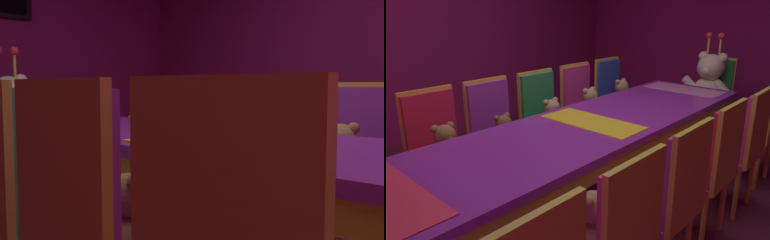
# 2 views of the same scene
# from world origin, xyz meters

# --- Properties ---
(ground_plane) EXTENTS (7.90, 7.90, 0.00)m
(ground_plane) POSITION_xyz_m (0.00, 0.00, 0.00)
(ground_plane) COLOR #591E33
(wall_back) EXTENTS (5.20, 0.12, 2.80)m
(wall_back) POSITION_xyz_m (0.00, 3.20, 1.40)
(wall_back) COLOR #8C1959
(wall_back) RESTS_ON ground_plane
(wall_left) EXTENTS (0.12, 6.40, 2.80)m
(wall_left) POSITION_xyz_m (-2.60, 0.00, 1.40)
(wall_left) COLOR #8C1959
(wall_left) RESTS_ON ground_plane
(banquet_table) EXTENTS (0.90, 3.42, 0.75)m
(banquet_table) POSITION_xyz_m (0.00, 0.00, 0.66)
(banquet_table) COLOR purple
(banquet_table) RESTS_ON ground_plane
(chair_left_1) EXTENTS (0.42, 0.41, 0.98)m
(chair_left_1) POSITION_xyz_m (-0.83, -0.79, 0.60)
(chair_left_1) COLOR red
(chair_left_1) RESTS_ON ground_plane
(teddy_left_1) EXTENTS (0.25, 0.33, 0.31)m
(teddy_left_1) POSITION_xyz_m (-0.69, -0.79, 0.59)
(teddy_left_1) COLOR olive
(teddy_left_1) RESTS_ON chair_left_1
(chair_left_2) EXTENTS (0.42, 0.41, 0.98)m
(chair_left_2) POSITION_xyz_m (-0.83, -0.28, 0.60)
(chair_left_2) COLOR purple
(chair_left_2) RESTS_ON ground_plane
(teddy_left_2) EXTENTS (0.22, 0.28, 0.27)m
(teddy_left_2) POSITION_xyz_m (-0.69, -0.28, 0.57)
(teddy_left_2) COLOR brown
(teddy_left_2) RESTS_ON chair_left_2
(chair_left_3) EXTENTS (0.42, 0.41, 0.98)m
(chair_left_3) POSITION_xyz_m (-0.82, 0.25, 0.60)
(chair_left_3) COLOR #268C4C
(chair_left_3) RESTS_ON ground_plane
(teddy_left_3) EXTENTS (0.24, 0.32, 0.30)m
(teddy_left_3) POSITION_xyz_m (-0.67, 0.25, 0.59)
(teddy_left_3) COLOR tan
(teddy_left_3) RESTS_ON chair_left_3
(chair_left_4) EXTENTS (0.42, 0.41, 0.98)m
(chair_left_4) POSITION_xyz_m (-0.83, 0.80, 0.60)
(chair_left_4) COLOR #CC338C
(chair_left_4) RESTS_ON ground_plane
(teddy_left_4) EXTENTS (0.25, 0.32, 0.31)m
(teddy_left_4) POSITION_xyz_m (-0.69, 0.80, 0.59)
(teddy_left_4) COLOR tan
(teddy_left_4) RESTS_ON chair_left_4
(chair_left_5) EXTENTS (0.42, 0.41, 0.98)m
(chair_left_5) POSITION_xyz_m (-0.84, 1.37, 0.60)
(chair_left_5) COLOR #2D47B2
(chair_left_5) RESTS_ON ground_plane
(teddy_left_5) EXTENTS (0.26, 0.33, 0.31)m
(teddy_left_5) POSITION_xyz_m (-0.70, 1.37, 0.59)
(teddy_left_5) COLOR tan
(teddy_left_5) RESTS_ON chair_left_5
(chair_right_1) EXTENTS (0.42, 0.41, 0.98)m
(chair_right_1) POSITION_xyz_m (0.83, -0.81, 0.60)
(chair_right_1) COLOR #CC338C
(chair_right_1) RESTS_ON ground_plane
(teddy_right_1) EXTENTS (0.25, 0.32, 0.31)m
(teddy_right_1) POSITION_xyz_m (0.68, -0.81, 0.59)
(teddy_right_1) COLOR #9E7247
(teddy_right_1) RESTS_ON chair_right_1
(chair_right_2) EXTENTS (0.42, 0.41, 0.98)m
(chair_right_2) POSITION_xyz_m (0.82, -0.29, 0.60)
(chair_right_2) COLOR purple
(chair_right_2) RESTS_ON ground_plane
(teddy_right_2) EXTENTS (0.26, 0.34, 0.32)m
(teddy_right_2) POSITION_xyz_m (0.68, -0.29, 0.60)
(teddy_right_2) COLOR #9E7247
(teddy_right_2) RESTS_ON chair_right_2
(chair_right_3) EXTENTS (0.42, 0.41, 0.98)m
(chair_right_3) POSITION_xyz_m (0.82, 0.27, 0.60)
(chair_right_3) COLOR red
(chair_right_3) RESTS_ON ground_plane
(teddy_right_3) EXTENTS (0.22, 0.28, 0.26)m
(teddy_right_3) POSITION_xyz_m (0.67, 0.27, 0.57)
(teddy_right_3) COLOR olive
(teddy_right_3) RESTS_ON chair_right_3
(chair_right_4) EXTENTS (0.42, 0.41, 0.98)m
(chair_right_4) POSITION_xyz_m (0.84, 0.79, 0.60)
(chair_right_4) COLOR #CC338C
(chair_right_4) RESTS_ON ground_plane
(teddy_right_4) EXTENTS (0.25, 0.32, 0.30)m
(teddy_right_4) POSITION_xyz_m (0.70, 0.79, 0.59)
(teddy_right_4) COLOR brown
(teddy_right_4) RESTS_ON chair_right_4
(chair_right_5) EXTENTS (0.42, 0.41, 0.98)m
(chair_right_5) POSITION_xyz_m (0.81, 1.39, 0.60)
(chair_right_5) COLOR #2D47B2
(chair_right_5) RESTS_ON ground_plane
(teddy_right_5) EXTENTS (0.23, 0.29, 0.28)m
(teddy_right_5) POSITION_xyz_m (0.67, 1.39, 0.58)
(teddy_right_5) COLOR #9E7247
(teddy_right_5) RESTS_ON chair_right_5
(throne_chair) EXTENTS (0.41, 0.42, 0.98)m
(throne_chair) POSITION_xyz_m (0.00, 2.26, 0.60)
(throne_chair) COLOR #268C4C
(throne_chair) RESTS_ON ground_plane
(king_teddy_bear) EXTENTS (0.63, 0.49, 0.82)m
(king_teddy_bear) POSITION_xyz_m (0.00, 2.09, 0.72)
(king_teddy_bear) COLOR beige
(king_teddy_bear) RESTS_ON throne_chair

